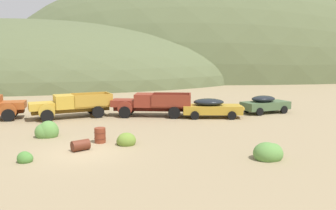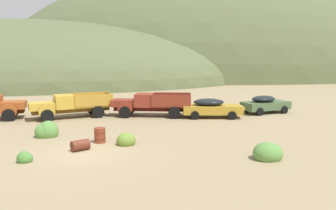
{
  "view_description": "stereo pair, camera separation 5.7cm",
  "coord_description": "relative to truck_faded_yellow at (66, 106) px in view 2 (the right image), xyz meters",
  "views": [
    {
      "loc": [
        2.32,
        -16.35,
        4.8
      ],
      "look_at": [
        5.16,
        5.79,
        1.53
      ],
      "focal_mm": 34.04,
      "sensor_mm": 36.0,
      "label": 1
    },
    {
      "loc": [
        2.38,
        -16.35,
        4.8
      ],
      "look_at": [
        5.16,
        5.79,
        1.53
      ],
      "focal_mm": 34.04,
      "sensor_mm": 36.0,
      "label": 2
    }
  ],
  "objects": [
    {
      "name": "ground_plane",
      "position": [
        2.62,
        -9.88,
        -1.02
      ],
      "size": [
        300.0,
        300.0,
        0.0
      ],
      "primitive_type": "plane",
      "color": "#998460"
    },
    {
      "name": "hill_far_left",
      "position": [
        -15.88,
        45.48,
        -1.02
      ],
      "size": [
        92.01,
        59.06,
        25.3
      ],
      "primitive_type": "ellipsoid",
      "color": "#56603D",
      "rests_on": "ground"
    },
    {
      "name": "hill_far_right",
      "position": [
        31.31,
        59.78,
        -1.02
      ],
      "size": [
        118.16,
        62.01,
        55.01
      ],
      "primitive_type": "ellipsoid",
      "color": "#56603D",
      "rests_on": "ground"
    },
    {
      "name": "truck_faded_yellow",
      "position": [
        0.0,
        0.0,
        0.0
      ],
      "size": [
        6.66,
        3.95,
        1.91
      ],
      "rotation": [
        0.0,
        0.0,
        3.47
      ],
      "color": "brown",
      "rests_on": "ground"
    },
    {
      "name": "truck_rust_red",
      "position": [
        6.49,
        0.09,
        0.0
      ],
      "size": [
        6.8,
        3.28,
        1.91
      ],
      "rotation": [
        0.0,
        0.0,
        2.94
      ],
      "color": "#42140D",
      "rests_on": "ground"
    },
    {
      "name": "car_mustard",
      "position": [
        11.91,
        -1.26,
        -0.2
      ],
      "size": [
        5.2,
        2.53,
        1.57
      ],
      "rotation": [
        0.0,
        0.0,
        -0.14
      ],
      "color": "#B28928",
      "rests_on": "ground"
    },
    {
      "name": "car_weathered_green",
      "position": [
        17.15,
        0.31,
        -0.2
      ],
      "size": [
        4.79,
        2.85,
        1.57
      ],
      "rotation": [
        0.0,
        0.0,
        0.27
      ],
      "color": "#47603D",
      "rests_on": "ground"
    },
    {
      "name": "oil_drum_spare",
      "position": [
        3.34,
        -8.07,
        -0.58
      ],
      "size": [
        0.67,
        0.67,
        0.86
      ],
      "color": "brown",
      "rests_on": "ground"
    },
    {
      "name": "oil_drum_tipped",
      "position": [
        2.44,
        -9.56,
        -0.73
      ],
      "size": [
        1.07,
        0.95,
        0.57
      ],
      "color": "#5B2819",
      "rests_on": "ground"
    },
    {
      "name": "bush_front_left",
      "position": [
        0.14,
        -11.14,
        -0.85
      ],
      "size": [
        0.72,
        0.7,
        0.67
      ],
      "color": "#4C8438",
      "rests_on": "ground"
    },
    {
      "name": "bush_back_edge",
      "position": [
        4.79,
        -8.72,
        -0.79
      ],
      "size": [
        1.1,
        0.96,
        0.89
      ],
      "color": "olive",
      "rests_on": "ground"
    },
    {
      "name": "bush_lone_scrub",
      "position": [
        11.65,
        -12.19,
        -0.74
      ],
      "size": [
        1.47,
        1.18,
        1.07
      ],
      "color": "#5B8E42",
      "rests_on": "ground"
    },
    {
      "name": "bush_near_barrel",
      "position": [
        -0.03,
        -6.29,
        -0.68
      ],
      "size": [
        1.43,
        1.11,
        1.3
      ],
      "color": "#5B8E42",
      "rests_on": "ground"
    }
  ]
}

